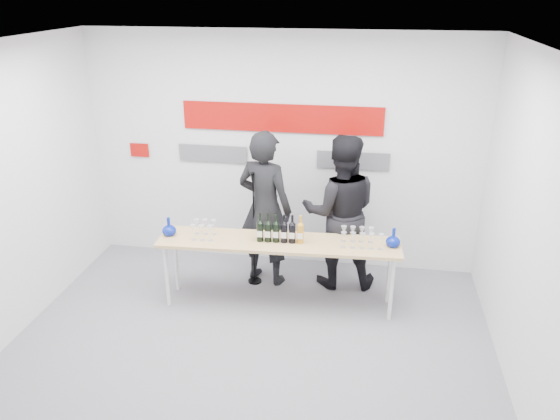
{
  "coord_description": "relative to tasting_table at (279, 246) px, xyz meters",
  "views": [
    {
      "loc": [
        1.08,
        -4.57,
        3.48
      ],
      "look_at": [
        0.15,
        0.96,
        1.15
      ],
      "focal_mm": 35.0,
      "sensor_mm": 36.0,
      "label": 1
    }
  ],
  "objects": [
    {
      "name": "presenter_right",
      "position": [
        0.64,
        0.62,
        0.2
      ],
      "size": [
        1.0,
        0.82,
        1.91
      ],
      "primitive_type": "imported",
      "rotation": [
        0.0,
        0.0,
        3.26
      ],
      "color": "black",
      "rests_on": "ground"
    },
    {
      "name": "mic_stand",
      "position": [
        -0.38,
        0.45,
        -0.31
      ],
      "size": [
        0.17,
        0.17,
        1.47
      ],
      "rotation": [
        0.0,
        0.0,
        0.21
      ],
      "color": "black",
      "rests_on": "ground"
    },
    {
      "name": "decanter_left",
      "position": [
        -1.26,
        -0.05,
        0.17
      ],
      "size": [
        0.16,
        0.16,
        0.21
      ],
      "primitive_type": null,
      "color": "navy",
      "rests_on": "tasting_table"
    },
    {
      "name": "back_wall",
      "position": [
        -0.15,
        1.14,
        0.75
      ],
      "size": [
        5.0,
        0.04,
        3.0
      ],
      "primitive_type": "cube",
      "color": "silver",
      "rests_on": "ground"
    },
    {
      "name": "glasses_left",
      "position": [
        -0.85,
        -0.04,
        0.15
      ],
      "size": [
        0.27,
        0.23,
        0.18
      ],
      "color": "silver",
      "rests_on": "tasting_table"
    },
    {
      "name": "ground",
      "position": [
        -0.15,
        -0.86,
        -0.75
      ],
      "size": [
        5.0,
        5.0,
        0.0
      ],
      "primitive_type": "plane",
      "color": "slate",
      "rests_on": "ground"
    },
    {
      "name": "glasses_right",
      "position": [
        0.9,
        0.04,
        0.15
      ],
      "size": [
        0.47,
        0.24,
        0.18
      ],
      "color": "silver",
      "rests_on": "tasting_table"
    },
    {
      "name": "decanter_right",
      "position": [
        1.26,
        0.08,
        0.17
      ],
      "size": [
        0.16,
        0.16,
        0.21
      ],
      "primitive_type": null,
      "color": "navy",
      "rests_on": "tasting_table"
    },
    {
      "name": "tasting_table",
      "position": [
        0.0,
        0.0,
        0.0
      ],
      "size": [
        2.74,
        0.68,
        0.82
      ],
      "rotation": [
        0.0,
        0.0,
        0.05
      ],
      "color": "tan",
      "rests_on": "ground"
    },
    {
      "name": "presenter_left",
      "position": [
        -0.26,
        0.55,
        0.21
      ],
      "size": [
        0.82,
        0.66,
        1.94
      ],
      "primitive_type": "imported",
      "rotation": [
        0.0,
        0.0,
        2.82
      ],
      "color": "black",
      "rests_on": "ground"
    },
    {
      "name": "wine_bottles",
      "position": [
        0.02,
        -0.02,
        0.23
      ],
      "size": [
        0.53,
        0.1,
        0.33
      ],
      "rotation": [
        0.0,
        0.0,
        0.05
      ],
      "color": "black",
      "rests_on": "tasting_table"
    },
    {
      "name": "signage",
      "position": [
        -0.21,
        1.11,
        1.05
      ],
      "size": [
        3.38,
        0.02,
        0.79
      ],
      "color": "#A10B06",
      "rests_on": "back_wall"
    }
  ]
}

